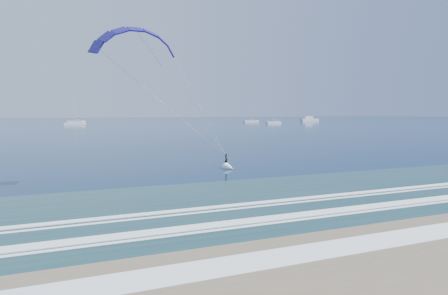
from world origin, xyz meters
TOP-DOWN VIEW (x-y plane):
  - ground at (0.00, 0.00)m, footprint 900.00×900.00m
  - kitesurfer_rig at (-0.89, 23.41)m, footprint 17.95×9.85m
  - motor_yacht at (144.10, 209.79)m, footprint 12.92×3.45m
  - sailboat_1 at (-1.92, 237.64)m, footprint 9.94×2.40m
  - sailboat_2 at (-5.02, 191.22)m, footprint 9.15×2.40m
  - sailboat_3 at (98.80, 206.57)m, footprint 9.84×2.40m
  - sailboat_4 at (97.41, 176.35)m, footprint 8.61×2.40m

SIDE VIEW (x-z plane):
  - ground at x=0.00m, z-range 0.00..0.00m
  - sailboat_4 at x=97.41m, z-range -5.16..6.52m
  - sailboat_2 at x=-5.02m, z-range -5.63..7.01m
  - sailboat_1 at x=-1.92m, z-range -5.93..7.31m
  - sailboat_3 at x=98.80m, z-range -5.95..7.33m
  - motor_yacht at x=144.10m, z-range -1.40..4.22m
  - kitesurfer_rig at x=-0.89m, z-range 0.08..15.14m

